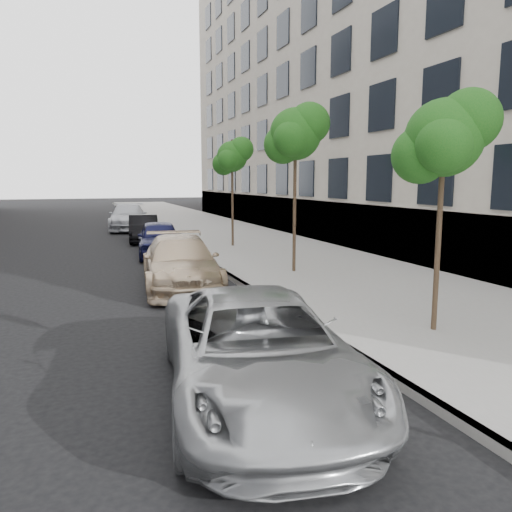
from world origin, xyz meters
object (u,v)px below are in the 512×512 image
tree_mid (296,134)px  sedan_black (143,228)px  sedan_blue (160,239)px  minivan (257,350)px  tree_near (445,138)px  suv (180,263)px  tree_far (233,157)px  sedan_rear (128,217)px

tree_mid → sedan_black: size_ratio=1.32×
sedan_blue → sedan_black: (0.01, 5.05, -0.06)m
tree_mid → minivan: (-4.10, -7.98, -3.59)m
sedan_blue → sedan_black: size_ratio=1.06×
tree_near → suv: bearing=122.3°
sedan_blue → tree_mid: bearing=-51.8°
sedan_blue → tree_far: bearing=25.4°
suv → minivan: bearing=-87.1°
tree_far → minivan: 15.39m
tree_mid → suv: tree_mid is taller
suv → sedan_black: suv is taller
tree_far → sedan_black: bearing=130.6°
suv → sedan_blue: suv is taller
suv → sedan_black: bearing=94.2°
tree_mid → minivan: bearing=-117.2°
tree_near → suv: (-3.69, 5.84, -2.97)m
sedan_black → sedan_blue: bearing=-84.2°
tree_mid → sedan_blue: size_ratio=1.25×
sedan_blue → sedan_black: 5.05m
tree_far → minivan: (-4.10, -14.48, -3.21)m
tree_mid → tree_far: (-0.00, 6.50, -0.38)m
tree_near → tree_mid: size_ratio=0.87×
tree_mid → minivan: size_ratio=1.00×
tree_far → sedan_black: (-3.33, 3.89, -3.28)m
tree_far → suv: bearing=-117.3°
suv → sedan_black: size_ratio=1.26×
suv → tree_mid: bearing=16.2°
tree_near → minivan: tree_near is taller
tree_mid → suv: bearing=-169.8°
tree_near → sedan_black: (-3.33, 16.89, -3.04)m
minivan → sedan_black: bearing=95.9°
tree_mid → sedan_rear: 17.14m
sedan_blue → sedan_rear: size_ratio=0.77×
tree_near → minivan: (-4.10, -1.48, -2.97)m
sedan_rear → minivan: bearing=-84.7°
minivan → suv: bearing=95.1°
tree_far → sedan_rear: 10.96m
minivan → sedan_black: minivan is taller
minivan → suv: 7.33m
minivan → sedan_blue: minivan is taller
minivan → suv: minivan is taller
suv → sedan_black: 11.06m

